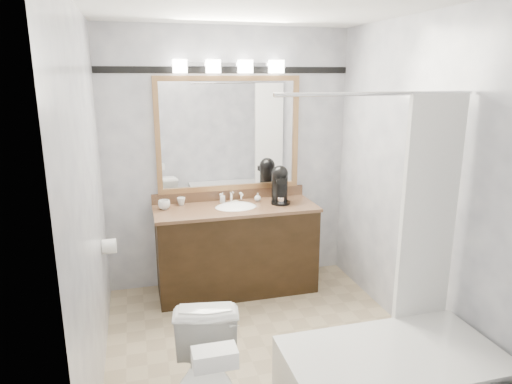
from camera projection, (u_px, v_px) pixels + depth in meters
room at (266, 192)px, 3.25m from camera, size 2.42×2.62×2.52m
vanity at (236, 247)px, 4.40m from camera, size 1.53×0.58×0.97m
mirror at (229, 134)px, 4.38m from camera, size 1.40×0.04×1.10m
vanity_light_bar at (229, 66)px, 4.17m from camera, size 1.02×0.14×0.12m
accent_stripe at (228, 70)px, 4.24m from camera, size 2.40×0.01×0.06m
bathtub at (393, 374)px, 2.79m from camera, size 1.30×0.75×1.96m
tp_roll at (109, 246)px, 3.72m from camera, size 0.11×0.12×0.12m
tissue_box at (215, 357)px, 2.18m from camera, size 0.22×0.12×0.09m
coffee_maker at (280, 184)px, 4.40m from camera, size 0.19×0.24×0.36m
cup_left at (164, 205)px, 4.21m from camera, size 0.12×0.12×0.09m
cup_right at (181, 201)px, 4.35m from camera, size 0.09×0.09×0.07m
soap_bottle_a at (222, 198)px, 4.44m from camera, size 0.06×0.06×0.09m
soap_bottle_b at (258, 197)px, 4.47m from camera, size 0.08×0.08×0.08m
soap_bar at (235, 202)px, 4.41m from camera, size 0.08×0.07×0.02m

